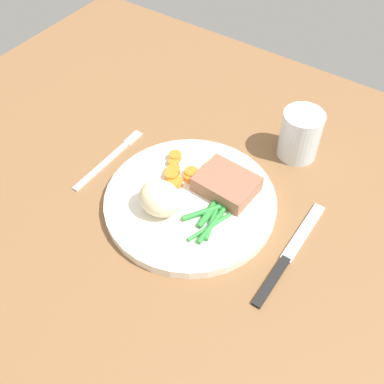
{
  "coord_description": "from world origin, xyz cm",
  "views": [
    {
      "loc": [
        23.0,
        -37.78,
        58.04
      ],
      "look_at": [
        -3.08,
        0.47,
        4.6
      ],
      "focal_mm": 43.46,
      "sensor_mm": 36.0,
      "label": 1
    }
  ],
  "objects_px": {
    "fork": "(109,160)",
    "knife": "(289,255)",
    "water_glass": "(300,137)",
    "meat_portion": "(227,184)",
    "dinner_plate": "(192,200)"
  },
  "relations": [
    {
      "from": "dinner_plate",
      "to": "fork",
      "type": "bearing_deg",
      "value": -179.13
    },
    {
      "from": "knife",
      "to": "dinner_plate",
      "type": "bearing_deg",
      "value": 177.29
    },
    {
      "from": "dinner_plate",
      "to": "water_glass",
      "type": "bearing_deg",
      "value": 66.17
    },
    {
      "from": "fork",
      "to": "knife",
      "type": "relative_size",
      "value": 0.81
    },
    {
      "from": "fork",
      "to": "water_glass",
      "type": "distance_m",
      "value": 0.32
    },
    {
      "from": "knife",
      "to": "water_glass",
      "type": "bearing_deg",
      "value": 111.47
    },
    {
      "from": "dinner_plate",
      "to": "water_glass",
      "type": "xyz_separation_m",
      "value": [
        0.09,
        0.19,
        0.03
      ]
    },
    {
      "from": "fork",
      "to": "knife",
      "type": "distance_m",
      "value": 0.34
    },
    {
      "from": "fork",
      "to": "water_glass",
      "type": "bearing_deg",
      "value": 35.51
    },
    {
      "from": "fork",
      "to": "knife",
      "type": "height_order",
      "value": "knife"
    },
    {
      "from": "meat_portion",
      "to": "water_glass",
      "type": "bearing_deg",
      "value": 71.92
    },
    {
      "from": "knife",
      "to": "water_glass",
      "type": "height_order",
      "value": "water_glass"
    },
    {
      "from": "knife",
      "to": "meat_portion",
      "type": "bearing_deg",
      "value": 159.71
    },
    {
      "from": "meat_portion",
      "to": "knife",
      "type": "bearing_deg",
      "value": -18.54
    },
    {
      "from": "dinner_plate",
      "to": "meat_portion",
      "type": "distance_m",
      "value": 0.06
    }
  ]
}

